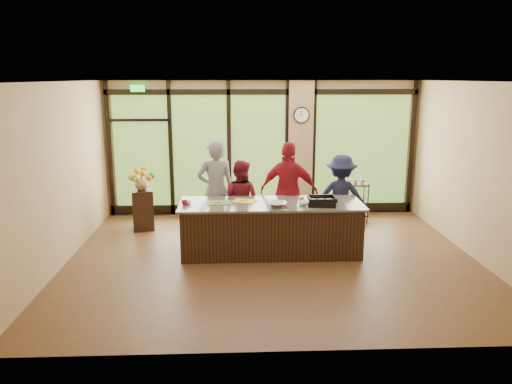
{
  "coord_description": "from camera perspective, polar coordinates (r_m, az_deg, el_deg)",
  "views": [
    {
      "loc": [
        -0.63,
        -8.14,
        3.07
      ],
      "look_at": [
        -0.26,
        0.4,
        1.09
      ],
      "focal_mm": 35.0,
      "sensor_mm": 36.0,
      "label": 1
    }
  ],
  "objects": [
    {
      "name": "prep_bowl_mid",
      "position": [
        8.6,
        5.37,
        -1.36
      ],
      "size": [
        0.15,
        0.15,
        0.05
      ],
      "primitive_type": "imported",
      "rotation": [
        0.0,
        0.0,
        0.01
      ],
      "color": "white",
      "rests_on": "countertop"
    },
    {
      "name": "flower_vase",
      "position": [
        10.36,
        -12.95,
        0.97
      ],
      "size": [
        0.33,
        0.33,
        0.28
      ],
      "primitive_type": "imported",
      "rotation": [
        0.0,
        0.0,
        0.28
      ],
      "color": "olive",
      "rests_on": "flower_stand"
    },
    {
      "name": "wall_clock",
      "position": [
        11.14,
        5.22,
        8.74
      ],
      "size": [
        0.36,
        0.04,
        0.36
      ],
      "color": "black",
      "rests_on": "window_wall"
    },
    {
      "name": "right_wall",
      "position": [
        9.26,
        24.06,
        2.12
      ],
      "size": [
        0.0,
        6.0,
        6.0
      ],
      "primitive_type": "plane",
      "rotation": [
        1.57,
        0.0,
        -1.57
      ],
      "color": "tan",
      "rests_on": "floor"
    },
    {
      "name": "bar_cart",
      "position": [
        10.89,
        10.85,
        -0.52
      ],
      "size": [
        0.7,
        0.4,
        0.94
      ],
      "rotation": [
        0.0,
        0.0,
        -0.01
      ],
      "color": "black",
      "rests_on": "floor"
    },
    {
      "name": "prep_bowl_near",
      "position": [
        8.73,
        -7.95,
        -1.2
      ],
      "size": [
        0.21,
        0.21,
        0.05
      ],
      "primitive_type": "imported",
      "rotation": [
        0.0,
        0.0,
        0.36
      ],
      "color": "white",
      "rests_on": "countertop"
    },
    {
      "name": "cutting_board_left",
      "position": [
        8.73,
        -4.19,
        -1.23
      ],
      "size": [
        0.43,
        0.33,
        0.01
      ],
      "primitive_type": "cube",
      "rotation": [
        0.0,
        0.0,
        0.06
      ],
      "color": "#539536",
      "rests_on": "countertop"
    },
    {
      "name": "cutting_board_center",
      "position": [
        8.84,
        -1.34,
        -1.03
      ],
      "size": [
        0.47,
        0.42,
        0.01
      ],
      "primitive_type": "cube",
      "rotation": [
        0.0,
        0.0,
        -0.37
      ],
      "color": "yellow",
      "rests_on": "countertop"
    },
    {
      "name": "cook_midleft",
      "position": [
        9.49,
        -1.81,
        -0.96
      ],
      "size": [
        0.93,
        0.85,
        1.56
      ],
      "primitive_type": "imported",
      "rotation": [
        0.0,
        0.0,
        2.72
      ],
      "color": "maroon",
      "rests_on": "floor"
    },
    {
      "name": "flower_stand",
      "position": [
        10.48,
        -12.79,
        -2.0
      ],
      "size": [
        0.49,
        0.49,
        0.83
      ],
      "primitive_type": "cube",
      "rotation": [
        0.0,
        0.0,
        0.22
      ],
      "color": "black",
      "rests_on": "floor"
    },
    {
      "name": "countertop",
      "position": [
        8.74,
        1.73,
        -1.37
      ],
      "size": [
        3.2,
        1.1,
        0.04
      ],
      "primitive_type": "cube",
      "color": "#6D645A",
      "rests_on": "island_base"
    },
    {
      "name": "roasting_pan",
      "position": [
        8.62,
        7.53,
        -1.26
      ],
      "size": [
        0.51,
        0.43,
        0.08
      ],
      "primitive_type": "cube",
      "rotation": [
        0.0,
        0.0,
        -0.15
      ],
      "color": "black",
      "rests_on": "countertop"
    },
    {
      "name": "prep_bowl_far",
      "position": [
        9.07,
        5.26,
        -0.65
      ],
      "size": [
        0.16,
        0.16,
        0.03
      ],
      "primitive_type": "imported",
      "rotation": [
        0.0,
        0.0,
        -0.33
      ],
      "color": "white",
      "rests_on": "countertop"
    },
    {
      "name": "back_wall",
      "position": [
        11.27,
        0.74,
        5.0
      ],
      "size": [
        7.0,
        0.0,
        7.0
      ],
      "primitive_type": "plane",
      "rotation": [
        1.57,
        0.0,
        0.0
      ],
      "color": "tan",
      "rests_on": "floor"
    },
    {
      "name": "window_wall",
      "position": [
        11.25,
        1.59,
        4.44
      ],
      "size": [
        6.9,
        0.12,
        3.0
      ],
      "color": "tan",
      "rests_on": "floor"
    },
    {
      "name": "island_base",
      "position": [
        8.86,
        1.7,
        -4.26
      ],
      "size": [
        3.1,
        1.0,
        0.88
      ],
      "primitive_type": "cube",
      "color": "black",
      "rests_on": "floor"
    },
    {
      "name": "left_wall",
      "position": [
        8.77,
        -21.55,
        1.79
      ],
      "size": [
        0.0,
        6.0,
        6.0
      ],
      "primitive_type": "plane",
      "rotation": [
        1.57,
        0.0,
        1.57
      ],
      "color": "tan",
      "rests_on": "floor"
    },
    {
      "name": "ceiling",
      "position": [
        8.16,
        1.98,
        12.52
      ],
      "size": [
        7.0,
        7.0,
        0.0
      ],
      "primitive_type": "plane",
      "rotation": [
        3.14,
        0.0,
        0.0
      ],
      "color": "silver",
      "rests_on": "back_wall"
    },
    {
      "name": "cook_midright",
      "position": [
        9.46,
        3.79,
        0.03
      ],
      "size": [
        1.2,
        0.78,
        1.9
      ],
      "primitive_type": "imported",
      "rotation": [
        0.0,
        0.0,
        2.83
      ],
      "color": "maroon",
      "rests_on": "floor"
    },
    {
      "name": "mixing_bowl",
      "position": [
        8.46,
        2.42,
        -1.43
      ],
      "size": [
        0.36,
        0.36,
        0.08
      ],
      "primitive_type": "imported",
      "rotation": [
        0.0,
        0.0,
        -0.09
      ],
      "color": "silver",
      "rests_on": "countertop"
    },
    {
      "name": "cutting_board_right",
      "position": [
        8.82,
        6.63,
        -1.14
      ],
      "size": [
        0.39,
        0.3,
        0.01
      ],
      "primitive_type": "cube",
      "rotation": [
        0.0,
        0.0,
        -0.02
      ],
      "color": "yellow",
      "rests_on": "countertop"
    },
    {
      "name": "cook_right",
      "position": [
        9.74,
        9.64,
        -0.55
      ],
      "size": [
        1.15,
        0.81,
        1.63
      ],
      "primitive_type": "imported",
      "rotation": [
        0.0,
        0.0,
        2.94
      ],
      "color": "#1A1C3A",
      "rests_on": "floor"
    },
    {
      "name": "floor",
      "position": [
        8.72,
        1.83,
        -7.6
      ],
      "size": [
        7.0,
        7.0,
        0.0
      ],
      "primitive_type": "plane",
      "color": "brown",
      "rests_on": "ground"
    },
    {
      "name": "red_ramekin",
      "position": [
        8.68,
        -8.17,
        -1.19
      ],
      "size": [
        0.14,
        0.14,
        0.08
      ],
      "primitive_type": "imported",
      "rotation": [
        0.0,
        0.0,
        -0.42
      ],
      "color": "#AF112A",
      "rests_on": "countertop"
    },
    {
      "name": "cook_left",
      "position": [
        9.47,
        -4.6,
        0.15
      ],
      "size": [
        0.76,
        0.55,
        1.93
      ],
      "primitive_type": "imported",
      "rotation": [
        0.0,
        0.0,
        3.27
      ],
      "color": "gray",
      "rests_on": "floor"
    }
  ]
}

